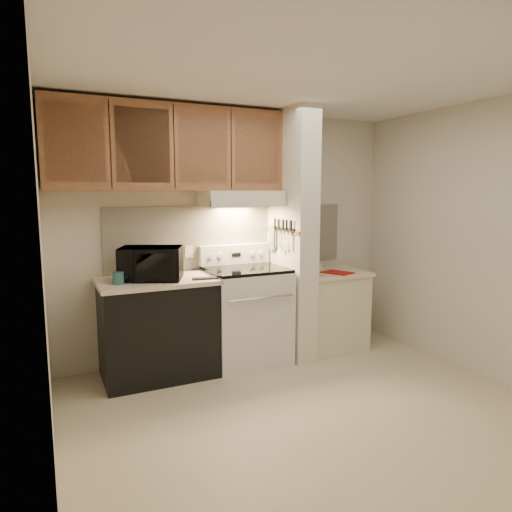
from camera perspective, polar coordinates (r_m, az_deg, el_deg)
floor at (r=3.79m, az=6.30°, el=-18.51°), size 3.60×3.60×0.00m
ceiling at (r=3.49m, az=6.97°, el=21.41°), size 3.60×3.60×0.00m
wall_back at (r=4.75m, az=-2.96°, el=2.70°), size 3.60×2.50×0.02m
wall_left at (r=2.91m, az=-25.07°, el=-1.40°), size 0.02×3.00×2.50m
wall_right at (r=4.63m, az=25.94°, el=1.76°), size 0.02×3.00×2.50m
backsplash at (r=4.74m, az=-2.91°, el=2.50°), size 2.60×0.02×0.63m
range_body at (r=4.58m, az=-1.24°, el=-7.55°), size 0.76×0.65×0.92m
oven_window at (r=4.29m, az=0.50°, el=-8.06°), size 0.50×0.01×0.30m
oven_handle at (r=4.21m, az=0.73°, el=-5.31°), size 0.65×0.02×0.02m
cooktop at (r=4.48m, az=-1.26°, el=-1.68°), size 0.74×0.64×0.03m
range_backguard at (r=4.72m, az=-2.67°, el=0.22°), size 0.76×0.08×0.20m
range_display at (r=4.68m, az=-2.47°, el=0.16°), size 0.10×0.01×0.04m
range_knob_left_outer at (r=4.58m, az=-5.69°, el=-0.05°), size 0.05×0.02×0.05m
range_knob_left_inner at (r=4.61m, az=-4.52°, el=0.02°), size 0.05×0.02×0.05m
range_knob_right_inner at (r=4.75m, az=-0.46°, el=0.28°), size 0.05×0.02×0.05m
range_knob_right_outer at (r=4.79m, az=0.63°, el=0.35°), size 0.05×0.02×0.05m
dishwasher_front at (r=4.33m, az=-12.13°, el=-9.00°), size 1.00×0.63×0.87m
left_countertop at (r=4.22m, az=-12.31°, el=-3.08°), size 1.04×0.67×0.04m
spoon_rest at (r=4.13m, az=-6.28°, el=-2.78°), size 0.24×0.10×0.02m
teal_jar at (r=4.05m, az=-16.85°, el=-2.65°), size 0.10×0.10×0.11m
outlet at (r=4.59m, az=-8.39°, el=0.54°), size 0.08×0.01×0.12m
microwave at (r=4.16m, az=-12.98°, el=-0.91°), size 0.63×0.54×0.30m
partition_pillar at (r=4.66m, az=4.50°, el=2.58°), size 0.22×0.70×2.50m
pillar_trim at (r=4.60m, az=3.25°, el=3.15°), size 0.01×0.70×0.04m
knife_strip at (r=4.55m, az=3.48°, el=3.35°), size 0.02×0.42×0.04m
knife_blade_a at (r=4.42m, az=4.30°, el=1.90°), size 0.01×0.03×0.16m
knife_handle_a at (r=4.39m, az=4.43°, el=3.82°), size 0.02×0.02×0.10m
knife_blade_b at (r=4.49m, az=3.81°, el=1.87°), size 0.01×0.04×0.18m
knife_handle_b at (r=4.47m, az=3.86°, el=3.90°), size 0.02×0.02×0.10m
knife_blade_c at (r=4.55m, az=3.39°, el=1.83°), size 0.01×0.04×0.20m
knife_handle_c at (r=4.53m, az=3.43°, el=3.96°), size 0.02×0.02×0.10m
knife_blade_d at (r=4.62m, az=2.92°, el=2.17°), size 0.01×0.04×0.16m
knife_handle_d at (r=4.61m, az=2.88°, el=4.03°), size 0.02×0.02×0.10m
knife_blade_e at (r=4.70m, az=2.37°, el=2.16°), size 0.01×0.04×0.18m
knife_handle_e at (r=4.69m, az=2.38°, el=4.10°), size 0.02×0.02×0.10m
oven_mitt at (r=4.75m, az=2.09°, el=2.31°), size 0.03×0.10×0.25m
right_cab_base at (r=5.05m, az=8.96°, el=-6.82°), size 0.70×0.60×0.81m
right_countertop at (r=4.96m, az=9.07°, el=-2.07°), size 0.74×0.64×0.04m
red_folder at (r=4.84m, az=10.13°, el=-2.04°), size 0.32×0.36×0.01m
white_box at (r=5.07m, az=7.47°, el=-1.36°), size 0.16×0.14×0.04m
range_hood at (r=4.53m, az=-1.93°, el=7.20°), size 0.78×0.44×0.15m
hood_lip at (r=4.34m, az=-0.82°, el=6.57°), size 0.78×0.04×0.06m
upper_cabinets at (r=4.37m, az=-10.77°, el=13.08°), size 2.18×0.33×0.77m
cab_door_a at (r=4.07m, az=-21.68°, el=13.04°), size 0.46×0.01×0.63m
cab_gap_a at (r=4.10m, az=-17.78°, el=13.18°), size 0.01×0.01×0.73m
cab_door_b at (r=4.15m, az=-13.95°, el=13.26°), size 0.46×0.01×0.63m
cab_gap_b at (r=4.21m, az=-10.21°, el=13.29°), size 0.01×0.01×0.73m
cab_door_c at (r=4.29m, az=-6.60°, el=13.26°), size 0.46×0.01×0.63m
cab_gap_c at (r=4.38m, az=-3.13°, el=13.18°), size 0.01×0.01×0.73m
cab_door_d at (r=4.50m, az=0.17°, el=13.06°), size 0.46×0.01×0.63m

